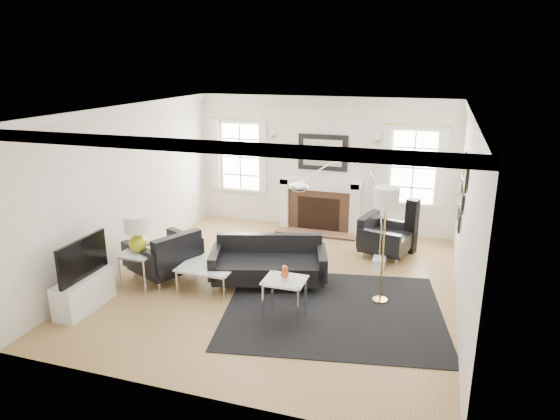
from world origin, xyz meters
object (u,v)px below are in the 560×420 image
(sofa, at_px, (269,263))
(armchair_right, at_px, (383,238))
(armchair_left, at_px, (166,256))
(gourd_lamp, at_px, (137,231))
(fireplace, at_px, (320,206))
(coffee_table, at_px, (211,265))
(arc_floor_lamp, at_px, (342,212))

(sofa, height_order, armchair_right, armchair_right)
(armchair_left, height_order, gourd_lamp, gourd_lamp)
(armchair_left, height_order, armchair_right, armchair_left)
(fireplace, xyz_separation_m, armchair_right, (1.45, -1.05, -0.20))
(fireplace, bearing_deg, gourd_lamp, -120.24)
(armchair_left, distance_m, gourd_lamp, 0.73)
(armchair_right, distance_m, coffee_table, 3.29)
(sofa, height_order, arc_floor_lamp, arc_floor_lamp)
(gourd_lamp, bearing_deg, fireplace, 59.76)
(arc_floor_lamp, bearing_deg, coffee_table, -150.00)
(fireplace, xyz_separation_m, arc_floor_lamp, (0.87, -2.14, 0.56))
(fireplace, bearing_deg, sofa, -93.66)
(armchair_left, height_order, arc_floor_lamp, arc_floor_lamp)
(sofa, bearing_deg, coffee_table, -153.33)
(fireplace, xyz_separation_m, sofa, (-0.18, -2.81, -0.21))
(gourd_lamp, bearing_deg, sofa, 22.17)
(fireplace, relative_size, sofa, 0.84)
(armchair_left, relative_size, coffee_table, 1.47)
(coffee_table, bearing_deg, arc_floor_lamp, 30.00)
(gourd_lamp, bearing_deg, armchair_left, 61.20)
(coffee_table, distance_m, gourd_lamp, 1.27)
(armchair_left, height_order, coffee_table, armchair_left)
(gourd_lamp, height_order, arc_floor_lamp, arc_floor_lamp)
(arc_floor_lamp, bearing_deg, gourd_lamp, -153.94)
(armchair_left, distance_m, coffee_table, 0.85)
(armchair_right, bearing_deg, coffee_table, -138.52)
(sofa, distance_m, coffee_table, 0.93)
(armchair_right, xyz_separation_m, coffee_table, (-2.46, -2.18, 0.02))
(coffee_table, bearing_deg, gourd_lamp, -161.53)
(armchair_left, bearing_deg, sofa, 11.98)
(sofa, relative_size, armchair_left, 1.55)
(sofa, distance_m, arc_floor_lamp, 1.47)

